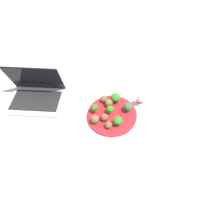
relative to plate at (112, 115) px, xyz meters
name	(u,v)px	position (x,y,z in m)	size (l,w,h in m)	color
ground_plane	(112,116)	(0.00, 0.00, -0.01)	(4.00, 4.00, 0.00)	#B2B2AD
plate	(112,115)	(0.00, 0.00, 0.00)	(0.28, 0.28, 0.02)	red
broccoli_floret_far_rim	(95,108)	(-0.06, 0.08, 0.04)	(0.04, 0.04, 0.05)	#A5BB6F
broccoli_floret_near_rim	(118,121)	(-0.02, -0.07, 0.04)	(0.05, 0.05, 0.05)	#AAD070
broccoli_floret_front_right	(128,107)	(0.08, -0.04, 0.04)	(0.05, 0.05, 0.05)	#9FCD7E
broccoli_floret_front_left	(116,97)	(0.08, 0.06, 0.04)	(0.06, 0.06, 0.06)	#8FC07D
broccoli_floret_back_left	(110,109)	(0.00, 0.02, 0.04)	(0.04, 0.04, 0.05)	#9FC97C
meatball_front_right	(108,125)	(-0.07, -0.05, 0.03)	(0.04, 0.04, 0.04)	brown
meatball_back_right	(105,118)	(-0.06, 0.00, 0.03)	(0.04, 0.04, 0.04)	brown
meatball_mid_left	(95,119)	(-0.10, 0.02, 0.03)	(0.05, 0.05, 0.05)	brown
meatball_front_left	(104,99)	(0.03, 0.10, 0.03)	(0.04, 0.04, 0.04)	brown
meatball_mid_right	(109,103)	(0.03, 0.06, 0.03)	(0.05, 0.05, 0.05)	brown
napkin	(74,137)	(-0.24, 0.03, -0.01)	(0.17, 0.12, 0.01)	white
fork	(72,134)	(-0.24, 0.05, 0.00)	(0.12, 0.04, 0.01)	silver
knife	(77,138)	(-0.24, 0.01, 0.00)	(0.15, 0.04, 0.01)	silver
yogurt_bottle	(140,100)	(0.18, -0.04, 0.03)	(0.04, 0.04, 0.08)	white
laptop	(36,95)	(-0.26, 0.39, 0.03)	(0.38, 0.38, 0.21)	silver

